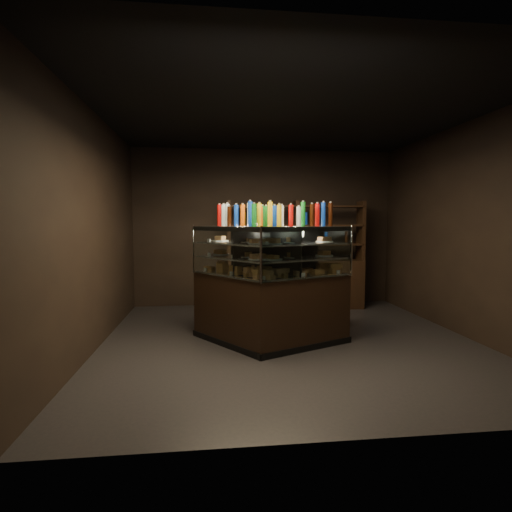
# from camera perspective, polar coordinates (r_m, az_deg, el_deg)

# --- Properties ---
(ground) EXTENTS (5.00, 5.00, 0.00)m
(ground) POSITION_cam_1_polar(r_m,az_deg,el_deg) (5.56, 4.75, -11.98)
(ground) COLOR black
(ground) RESTS_ON ground
(room_shell) EXTENTS (5.02, 5.02, 3.01)m
(room_shell) POSITION_cam_1_polar(r_m,az_deg,el_deg) (5.34, 4.90, 8.40)
(room_shell) COLOR black
(room_shell) RESTS_ON ground
(display_case) EXTENTS (2.12, 1.59, 1.57)m
(display_case) POSITION_cam_1_polar(r_m,az_deg,el_deg) (5.33, 1.77, -6.94)
(display_case) COLOR black
(display_case) RESTS_ON ground
(food_display) EXTENTS (1.72, 1.15, 0.48)m
(food_display) POSITION_cam_1_polar(r_m,az_deg,el_deg) (5.23, 1.78, 0.03)
(food_display) COLOR gold
(food_display) RESTS_ON display_case
(bottles_top) EXTENTS (1.55, 1.01, 0.30)m
(bottles_top) POSITION_cam_1_polar(r_m,az_deg,el_deg) (5.22, 1.81, 5.82)
(bottles_top) COLOR #147223
(bottles_top) RESTS_ON display_case
(potted_conifer) EXTENTS (0.40, 0.40, 0.85)m
(potted_conifer) POSITION_cam_1_polar(r_m,az_deg,el_deg) (6.41, 11.55, -5.34)
(potted_conifer) COLOR black
(potted_conifer) RESTS_ON ground
(back_shelving) EXTENTS (2.55, 0.53, 2.00)m
(back_shelving) POSITION_cam_1_polar(r_m,az_deg,el_deg) (7.51, 5.63, -2.89)
(back_shelving) COLOR black
(back_shelving) RESTS_ON ground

